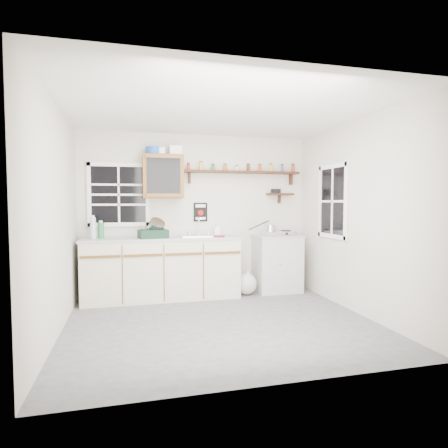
{
  "coord_description": "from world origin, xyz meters",
  "views": [
    {
      "loc": [
        -1.04,
        -4.28,
        1.43
      ],
      "look_at": [
        0.18,
        0.55,
        1.15
      ],
      "focal_mm": 30.0,
      "sensor_mm": 36.0,
      "label": 1
    }
  ],
  "objects_px": {
    "main_cabinet": "(162,268)",
    "upper_cabinet": "(163,176)",
    "dish_rack": "(154,231)",
    "hotplate": "(278,233)",
    "right_cabinet": "(277,263)",
    "spice_shelf": "(243,172)"
  },
  "relations": [
    {
      "from": "main_cabinet",
      "to": "upper_cabinet",
      "type": "relative_size",
      "value": 3.55
    },
    {
      "from": "dish_rack",
      "to": "hotplate",
      "type": "bearing_deg",
      "value": -6.45
    },
    {
      "from": "right_cabinet",
      "to": "hotplate",
      "type": "relative_size",
      "value": 1.63
    },
    {
      "from": "upper_cabinet",
      "to": "dish_rack",
      "type": "relative_size",
      "value": 1.47
    },
    {
      "from": "spice_shelf",
      "to": "main_cabinet",
      "type": "bearing_deg",
      "value": -170.78
    },
    {
      "from": "main_cabinet",
      "to": "hotplate",
      "type": "distance_m",
      "value": 1.91
    },
    {
      "from": "main_cabinet",
      "to": "right_cabinet",
      "type": "xyz_separation_m",
      "value": [
        1.83,
        0.03,
        -0.01
      ]
    },
    {
      "from": "upper_cabinet",
      "to": "spice_shelf",
      "type": "distance_m",
      "value": 1.28
    },
    {
      "from": "spice_shelf",
      "to": "hotplate",
      "type": "relative_size",
      "value": 3.43
    },
    {
      "from": "hotplate",
      "to": "dish_rack",
      "type": "bearing_deg",
      "value": 175.62
    },
    {
      "from": "dish_rack",
      "to": "spice_shelf",
      "type": "bearing_deg",
      "value": 2.77
    },
    {
      "from": "right_cabinet",
      "to": "upper_cabinet",
      "type": "height_order",
      "value": "upper_cabinet"
    },
    {
      "from": "right_cabinet",
      "to": "upper_cabinet",
      "type": "relative_size",
      "value": 1.4
    },
    {
      "from": "spice_shelf",
      "to": "dish_rack",
      "type": "xyz_separation_m",
      "value": [
        -1.43,
        -0.31,
        -0.91
      ]
    },
    {
      "from": "main_cabinet",
      "to": "upper_cabinet",
      "type": "xyz_separation_m",
      "value": [
        0.03,
        0.14,
        1.36
      ]
    },
    {
      "from": "main_cabinet",
      "to": "hotplate",
      "type": "relative_size",
      "value": 4.15
    },
    {
      "from": "spice_shelf",
      "to": "right_cabinet",
      "type": "bearing_deg",
      "value": -19.78
    },
    {
      "from": "main_cabinet",
      "to": "upper_cabinet",
      "type": "distance_m",
      "value": 1.37
    },
    {
      "from": "right_cabinet",
      "to": "dish_rack",
      "type": "relative_size",
      "value": 2.05
    },
    {
      "from": "upper_cabinet",
      "to": "hotplate",
      "type": "relative_size",
      "value": 1.17
    },
    {
      "from": "upper_cabinet",
      "to": "right_cabinet",
      "type": "bearing_deg",
      "value": -3.76
    },
    {
      "from": "right_cabinet",
      "to": "hotplate",
      "type": "bearing_deg",
      "value": -61.18
    }
  ]
}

